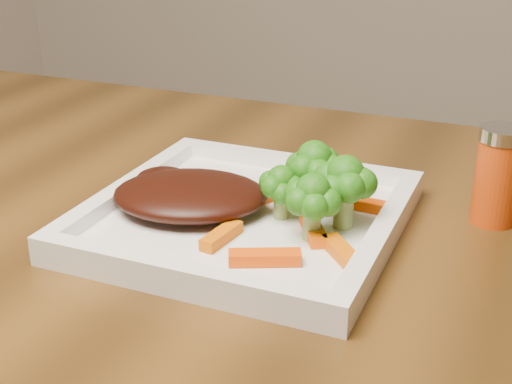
% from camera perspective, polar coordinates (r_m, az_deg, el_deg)
% --- Properties ---
extents(plate, '(0.27, 0.27, 0.01)m').
position_cam_1_polar(plate, '(0.65, -0.81, -2.36)').
color(plate, white).
rests_on(plate, dining_table).
extents(steak, '(0.17, 0.15, 0.03)m').
position_cam_1_polar(steak, '(0.66, -5.30, -0.23)').
color(steak, black).
rests_on(steak, plate).
extents(broccoli_0, '(0.07, 0.07, 0.07)m').
position_cam_1_polar(broccoli_0, '(0.65, 4.65, 1.58)').
color(broccoli_0, '#2B6310').
rests_on(broccoli_0, plate).
extents(broccoli_1, '(0.07, 0.07, 0.06)m').
position_cam_1_polar(broccoli_1, '(0.62, 7.09, -0.08)').
color(broccoli_1, '#137317').
rests_on(broccoli_1, plate).
extents(broccoli_2, '(0.06, 0.06, 0.06)m').
position_cam_1_polar(broccoli_2, '(0.60, 4.53, -1.19)').
color(broccoli_2, '#255B0F').
rests_on(broccoli_2, plate).
extents(broccoli_3, '(0.05, 0.05, 0.06)m').
position_cam_1_polar(broccoli_3, '(0.63, 2.03, 0.48)').
color(broccoli_3, '#136911').
rests_on(broccoli_3, plate).
extents(carrot_0, '(0.06, 0.04, 0.01)m').
position_cam_1_polar(carrot_0, '(0.57, 0.71, -5.26)').
color(carrot_0, '#EB4803').
rests_on(carrot_0, plate).
extents(carrot_1, '(0.05, 0.05, 0.01)m').
position_cam_1_polar(carrot_1, '(0.58, 6.93, -4.82)').
color(carrot_1, '#DB6003').
rests_on(carrot_1, plate).
extents(carrot_2, '(0.02, 0.05, 0.01)m').
position_cam_1_polar(carrot_2, '(0.60, -2.79, -3.51)').
color(carrot_2, '#DC5F03').
rests_on(carrot_2, plate).
extents(carrot_3, '(0.05, 0.02, 0.01)m').
position_cam_1_polar(carrot_3, '(0.67, 8.95, -1.04)').
color(carrot_3, '#E14503').
rests_on(carrot_3, plate).
extents(carrot_4, '(0.05, 0.06, 0.01)m').
position_cam_1_polar(carrot_4, '(0.69, 2.05, 0.14)').
color(carrot_4, '#F15003').
rests_on(carrot_4, plate).
extents(carrot_5, '(0.04, 0.05, 0.01)m').
position_cam_1_polar(carrot_5, '(0.61, 4.58, -3.00)').
color(carrot_5, '#F35B03').
rests_on(carrot_5, plate).
extents(spice_shaker, '(0.05, 0.05, 0.09)m').
position_cam_1_polar(spice_shaker, '(0.68, 18.76, 1.22)').
color(spice_shaker, '#CE3F0B').
rests_on(spice_shaker, dining_table).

